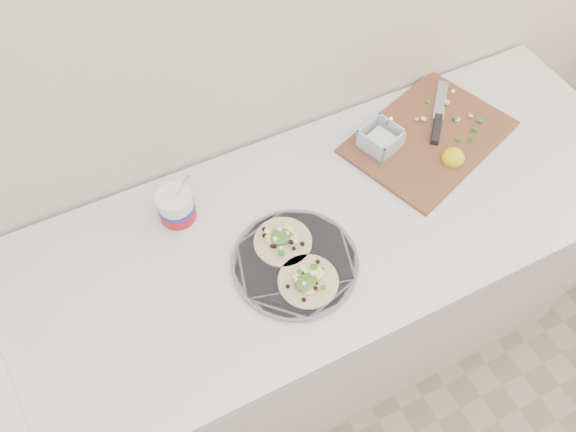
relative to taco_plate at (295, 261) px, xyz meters
name	(u,v)px	position (x,y,z in m)	size (l,w,h in m)	color
counter	(231,333)	(-0.17, 0.09, -0.47)	(2.44, 0.66, 0.90)	silver
taco_plate	(295,261)	(0.00, 0.00, 0.00)	(0.31, 0.31, 0.04)	slate
tub	(177,207)	(-0.21, 0.24, 0.05)	(0.09, 0.09, 0.21)	white
cutboard	(425,134)	(0.52, 0.21, 0.00)	(0.54, 0.45, 0.07)	brown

